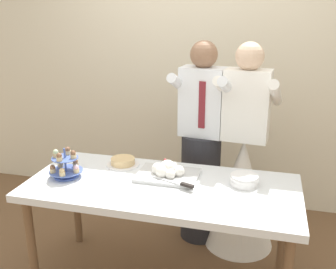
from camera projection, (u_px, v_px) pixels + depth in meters
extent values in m
cube|color=beige|center=(201.00, 56.00, 3.66)|extent=(5.20, 0.10, 2.90)
cube|color=silver|center=(162.00, 188.00, 2.58)|extent=(1.80, 0.80, 0.05)
cylinder|color=brown|center=(32.00, 247.00, 2.60)|extent=(0.06, 0.06, 0.72)
cylinder|color=brown|center=(76.00, 202.00, 3.19)|extent=(0.06, 0.06, 0.72)
cylinder|color=brown|center=(283.00, 230.00, 2.79)|extent=(0.06, 0.06, 0.72)
cylinder|color=#4C66B2|center=(67.00, 176.00, 2.68)|extent=(0.17, 0.17, 0.01)
cylinder|color=#4C66B2|center=(65.00, 163.00, 2.65)|extent=(0.01, 0.01, 0.21)
cylinder|color=#4C66B2|center=(66.00, 171.00, 2.67)|extent=(0.23, 0.23, 0.01)
cylinder|color=#D1B784|center=(76.00, 171.00, 2.63)|extent=(0.04, 0.04, 0.03)
sphere|color=#EAB7C6|center=(76.00, 167.00, 2.62)|extent=(0.04, 0.04, 0.04)
cylinder|color=#D1B784|center=(76.00, 165.00, 2.73)|extent=(0.04, 0.04, 0.03)
sphere|color=brown|center=(75.00, 161.00, 2.72)|extent=(0.04, 0.04, 0.04)
cylinder|color=#D1B784|center=(60.00, 165.00, 2.72)|extent=(0.04, 0.04, 0.03)
sphere|color=#D6B27A|center=(60.00, 162.00, 2.72)|extent=(0.04, 0.04, 0.04)
cylinder|color=#D1B784|center=(53.00, 171.00, 2.63)|extent=(0.04, 0.04, 0.03)
sphere|color=brown|center=(52.00, 167.00, 2.62)|extent=(0.04, 0.04, 0.04)
cylinder|color=#D1B784|center=(62.00, 174.00, 2.58)|extent=(0.04, 0.04, 0.03)
sphere|color=#D6B27A|center=(62.00, 170.00, 2.57)|extent=(0.04, 0.04, 0.04)
cylinder|color=#4C66B2|center=(65.00, 158.00, 2.64)|extent=(0.18, 0.18, 0.01)
cylinder|color=#D1B784|center=(73.00, 156.00, 2.62)|extent=(0.04, 0.04, 0.03)
sphere|color=brown|center=(73.00, 153.00, 2.61)|extent=(0.04, 0.04, 0.04)
cylinder|color=#D1B784|center=(68.00, 152.00, 2.69)|extent=(0.04, 0.04, 0.03)
sphere|color=brown|center=(68.00, 149.00, 2.68)|extent=(0.04, 0.04, 0.04)
cylinder|color=#D1B784|center=(56.00, 155.00, 2.64)|extent=(0.04, 0.04, 0.03)
sphere|color=beige|center=(56.00, 152.00, 2.63)|extent=(0.04, 0.04, 0.04)
cylinder|color=#D1B784|center=(59.00, 159.00, 2.57)|extent=(0.04, 0.04, 0.03)
sphere|color=brown|center=(59.00, 156.00, 2.57)|extent=(0.04, 0.04, 0.04)
cube|color=silver|center=(168.00, 175.00, 2.67)|extent=(0.42, 0.31, 0.02)
sphere|color=white|center=(179.00, 171.00, 2.64)|extent=(0.08, 0.08, 0.08)
sphere|color=white|center=(174.00, 167.00, 2.70)|extent=(0.08, 0.08, 0.08)
sphere|color=white|center=(165.00, 167.00, 2.72)|extent=(0.07, 0.07, 0.07)
sphere|color=white|center=(158.00, 169.00, 2.68)|extent=(0.08, 0.08, 0.08)
sphere|color=white|center=(162.00, 172.00, 2.62)|extent=(0.09, 0.09, 0.09)
sphere|color=white|center=(170.00, 174.00, 2.60)|extent=(0.07, 0.07, 0.07)
sphere|color=white|center=(168.00, 168.00, 2.66)|extent=(0.11, 0.11, 0.11)
sphere|color=#DB474C|center=(165.00, 160.00, 2.68)|extent=(0.02, 0.02, 0.02)
sphere|color=#DB474C|center=(169.00, 164.00, 2.64)|extent=(0.02, 0.02, 0.02)
sphere|color=#B21923|center=(165.00, 165.00, 2.62)|extent=(0.02, 0.02, 0.02)
sphere|color=#DB474C|center=(167.00, 163.00, 2.64)|extent=(0.02, 0.02, 0.02)
sphere|color=#B21923|center=(169.00, 162.00, 2.64)|extent=(0.02, 0.02, 0.02)
cube|color=silver|center=(168.00, 181.00, 2.56)|extent=(0.22, 0.10, 0.00)
cube|color=black|center=(187.00, 185.00, 2.47)|extent=(0.09, 0.05, 0.02)
cylinder|color=white|center=(244.00, 184.00, 2.56)|extent=(0.18, 0.18, 0.01)
cylinder|color=white|center=(244.00, 182.00, 2.56)|extent=(0.18, 0.18, 0.01)
cylinder|color=white|center=(244.00, 181.00, 2.55)|extent=(0.18, 0.18, 0.01)
cylinder|color=white|center=(245.00, 179.00, 2.55)|extent=(0.18, 0.18, 0.01)
cylinder|color=white|center=(244.00, 178.00, 2.54)|extent=(0.18, 0.18, 0.01)
cylinder|color=white|center=(244.00, 176.00, 2.55)|extent=(0.18, 0.18, 0.01)
cylinder|color=white|center=(123.00, 165.00, 2.87)|extent=(0.24, 0.24, 0.01)
cylinder|color=#D6B27A|center=(123.00, 161.00, 2.87)|extent=(0.18, 0.18, 0.05)
cylinder|color=#232328|center=(200.00, 187.00, 3.24)|extent=(0.32, 0.32, 0.92)
cube|color=white|center=(203.00, 102.00, 3.01)|extent=(0.36, 0.24, 0.54)
sphere|color=#8C664C|center=(204.00, 54.00, 2.90)|extent=(0.21, 0.21, 0.21)
cylinder|color=white|center=(182.00, 86.00, 3.04)|extent=(0.14, 0.49, 0.28)
cylinder|color=white|center=(229.00, 90.00, 2.91)|extent=(0.14, 0.49, 0.28)
cube|color=maroon|center=(202.00, 105.00, 2.91)|extent=(0.05, 0.02, 0.36)
cone|color=white|center=(241.00, 193.00, 3.13)|extent=(0.56, 0.56, 0.92)
cube|color=white|center=(247.00, 105.00, 2.90)|extent=(0.36, 0.23, 0.54)
sphere|color=beige|center=(250.00, 56.00, 2.79)|extent=(0.21, 0.21, 0.21)
cylinder|color=white|center=(224.00, 90.00, 2.93)|extent=(0.12, 0.49, 0.28)
cylinder|color=white|center=(276.00, 93.00, 2.80)|extent=(0.12, 0.49, 0.28)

